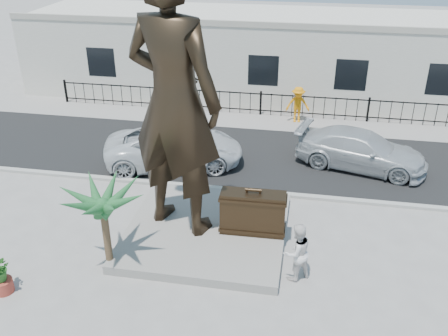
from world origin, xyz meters
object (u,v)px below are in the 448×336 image
object	(u,v)px
suitcase	(253,213)
car_white	(174,147)
statue	(174,102)
tourist	(297,252)

from	to	relation	value
suitcase	car_white	size ratio (longest dim) A/B	0.36
statue	car_white	bearing A→B (deg)	-54.20
suitcase	tourist	bearing A→B (deg)	-50.09
suitcase	car_white	world-z (taller)	suitcase
statue	car_white	distance (m)	6.22
statue	suitcase	distance (m)	4.35
suitcase	car_white	distance (m)	6.25
statue	tourist	size ratio (longest dim) A/B	4.67
tourist	car_white	bearing A→B (deg)	-87.27
statue	suitcase	world-z (taller)	statue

